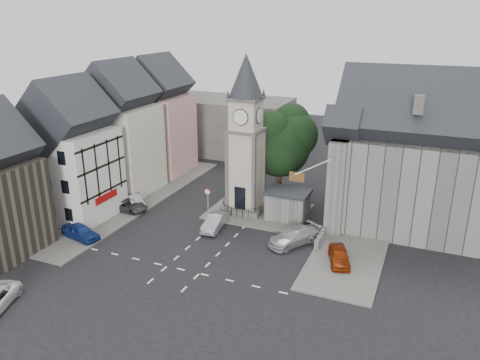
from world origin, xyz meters
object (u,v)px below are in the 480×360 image
at_px(clock_tower, 246,136).
at_px(pedestrian, 349,218).
at_px(car_east_red, 339,256).
at_px(car_west_blue, 81,232).
at_px(stone_shelter, 288,205).

height_order(clock_tower, pedestrian, clock_tower).
relative_size(car_east_red, pedestrian, 2.61).
bearing_deg(clock_tower, car_west_blue, -133.16).
bearing_deg(stone_shelter, clock_tower, 174.16).
relative_size(car_west_blue, pedestrian, 2.73).
bearing_deg(pedestrian, car_east_red, 73.07).
height_order(car_west_blue, pedestrian, pedestrian).
bearing_deg(stone_shelter, pedestrian, 9.74).
bearing_deg(stone_shelter, car_east_red, -46.06).
bearing_deg(clock_tower, car_east_red, -32.92).
bearing_deg(clock_tower, stone_shelter, -5.84).
bearing_deg(car_east_red, stone_shelter, 115.41).
relative_size(stone_shelter, car_west_blue, 1.04).
relative_size(clock_tower, car_west_blue, 3.93).
relative_size(clock_tower, car_east_red, 4.11).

